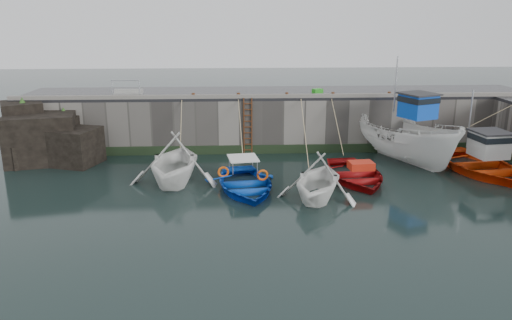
{
  "coord_description": "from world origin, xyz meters",
  "views": [
    {
      "loc": [
        -2.91,
        -17.37,
        7.47
      ],
      "look_at": [
        -1.81,
        4.47,
        1.2
      ],
      "focal_mm": 35.0,
      "sensor_mm": 36.0,
      "label": 1
    }
  ],
  "objects_px": {
    "ladder": "(248,127)",
    "bollard_a": "(193,96)",
    "boat_near_blacktrim": "(318,198)",
    "bollard_b": "(238,95)",
    "boat_near_navy": "(354,179)",
    "bollard_d": "(333,95)",
    "boat_far_orange": "(480,164)",
    "boat_near_white": "(175,182)",
    "fish_crate": "(317,91)",
    "bollard_e": "(389,94)",
    "boat_far_white": "(407,140)",
    "boat_near_blue": "(245,189)",
    "bollard_c": "(287,95)"
  },
  "relations": [
    {
      "from": "ladder",
      "to": "boat_near_white",
      "type": "height_order",
      "value": "ladder"
    },
    {
      "from": "bollard_c",
      "to": "bollard_e",
      "type": "relative_size",
      "value": 1.0
    },
    {
      "from": "boat_near_blacktrim",
      "to": "boat_near_navy",
      "type": "xyz_separation_m",
      "value": [
        2.2,
        2.45,
        0.0
      ]
    },
    {
      "from": "fish_crate",
      "to": "boat_far_orange",
      "type": "bearing_deg",
      "value": -60.94
    },
    {
      "from": "boat_near_navy",
      "to": "bollard_b",
      "type": "relative_size",
      "value": 18.16
    },
    {
      "from": "boat_near_navy",
      "to": "boat_far_orange",
      "type": "height_order",
      "value": "boat_far_orange"
    },
    {
      "from": "bollard_d",
      "to": "fish_crate",
      "type": "bearing_deg",
      "value": 118.85
    },
    {
      "from": "bollard_a",
      "to": "bollard_d",
      "type": "height_order",
      "value": "same"
    },
    {
      "from": "ladder",
      "to": "bollard_a",
      "type": "distance_m",
      "value": 3.47
    },
    {
      "from": "ladder",
      "to": "bollard_b",
      "type": "bearing_deg",
      "value": 146.14
    },
    {
      "from": "boat_far_white",
      "to": "bollard_a",
      "type": "relative_size",
      "value": 28.04
    },
    {
      "from": "boat_far_white",
      "to": "bollard_a",
      "type": "distance_m",
      "value": 11.84
    },
    {
      "from": "boat_near_navy",
      "to": "boat_far_orange",
      "type": "relative_size",
      "value": 0.76
    },
    {
      "from": "bollard_c",
      "to": "bollard_b",
      "type": "bearing_deg",
      "value": 180.0
    },
    {
      "from": "boat_near_blue",
      "to": "bollard_e",
      "type": "xyz_separation_m",
      "value": [
        8.34,
        6.35,
        3.3
      ]
    },
    {
      "from": "bollard_d",
      "to": "bollard_e",
      "type": "relative_size",
      "value": 1.0
    },
    {
      "from": "boat_near_blacktrim",
      "to": "bollard_a",
      "type": "distance_m",
      "value": 10.11
    },
    {
      "from": "fish_crate",
      "to": "ladder",
      "type": "bearing_deg",
      "value": 176.09
    },
    {
      "from": "ladder",
      "to": "bollard_a",
      "type": "bearing_deg",
      "value": 173.62
    },
    {
      "from": "boat_near_navy",
      "to": "boat_near_white",
      "type": "bearing_deg",
      "value": 175.42
    },
    {
      "from": "boat_far_white",
      "to": "bollard_b",
      "type": "relative_size",
      "value": 28.04
    },
    {
      "from": "boat_near_white",
      "to": "boat_near_blacktrim",
      "type": "distance_m",
      "value": 6.81
    },
    {
      "from": "fish_crate",
      "to": "bollard_e",
      "type": "relative_size",
      "value": 2.01
    },
    {
      "from": "bollard_d",
      "to": "boat_near_blacktrim",
      "type": "bearing_deg",
      "value": -105.06
    },
    {
      "from": "bollard_b",
      "to": "bollard_e",
      "type": "distance_m",
      "value": 8.5
    },
    {
      "from": "boat_near_navy",
      "to": "bollard_e",
      "type": "distance_m",
      "value": 6.86
    },
    {
      "from": "ladder",
      "to": "boat_near_navy",
      "type": "relative_size",
      "value": 0.63
    },
    {
      "from": "ladder",
      "to": "boat_near_blacktrim",
      "type": "height_order",
      "value": "ladder"
    },
    {
      "from": "boat_near_blue",
      "to": "bollard_b",
      "type": "height_order",
      "value": "bollard_b"
    },
    {
      "from": "boat_near_white",
      "to": "boat_far_orange",
      "type": "distance_m",
      "value": 15.13
    },
    {
      "from": "boat_far_white",
      "to": "bollard_b",
      "type": "bearing_deg",
      "value": 143.22
    },
    {
      "from": "boat_far_white",
      "to": "boat_near_navy",
      "type": "bearing_deg",
      "value": -162.59
    },
    {
      "from": "boat_far_white",
      "to": "bollard_c",
      "type": "bearing_deg",
      "value": 137.44
    },
    {
      "from": "boat_near_blue",
      "to": "fish_crate",
      "type": "relative_size",
      "value": 8.95
    },
    {
      "from": "ladder",
      "to": "boat_near_blue",
      "type": "relative_size",
      "value": 0.64
    },
    {
      "from": "boat_near_blacktrim",
      "to": "bollard_b",
      "type": "distance_m",
      "value": 8.93
    },
    {
      "from": "bollard_d",
      "to": "boat_near_white",
      "type": "bearing_deg",
      "value": -148.5
    },
    {
      "from": "boat_near_white",
      "to": "fish_crate",
      "type": "relative_size",
      "value": 9.01
    },
    {
      "from": "ladder",
      "to": "fish_crate",
      "type": "relative_size",
      "value": 5.69
    },
    {
      "from": "boat_near_navy",
      "to": "bollard_d",
      "type": "relative_size",
      "value": 18.16
    },
    {
      "from": "boat_far_orange",
      "to": "bollard_b",
      "type": "xyz_separation_m",
      "value": [
        -12.01,
        4.24,
        2.89
      ]
    },
    {
      "from": "bollard_e",
      "to": "boat_near_blacktrim",
      "type": "bearing_deg",
      "value": -124.54
    },
    {
      "from": "bollard_c",
      "to": "bollard_a",
      "type": "bearing_deg",
      "value": 180.0
    },
    {
      "from": "boat_near_blacktrim",
      "to": "bollard_a",
      "type": "bearing_deg",
      "value": 147.45
    },
    {
      "from": "boat_near_blue",
      "to": "fish_crate",
      "type": "bearing_deg",
      "value": 51.76
    },
    {
      "from": "bollard_b",
      "to": "bollard_d",
      "type": "xyz_separation_m",
      "value": [
        5.3,
        0.0,
        0.0
      ]
    },
    {
      "from": "boat_near_white",
      "to": "boat_far_orange",
      "type": "height_order",
      "value": "boat_far_orange"
    },
    {
      "from": "bollard_a",
      "to": "boat_near_white",
      "type": "bearing_deg",
      "value": -96.56
    },
    {
      "from": "boat_near_navy",
      "to": "bollard_a",
      "type": "height_order",
      "value": "bollard_a"
    },
    {
      "from": "boat_near_navy",
      "to": "bollard_c",
      "type": "relative_size",
      "value": 18.16
    }
  ]
}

